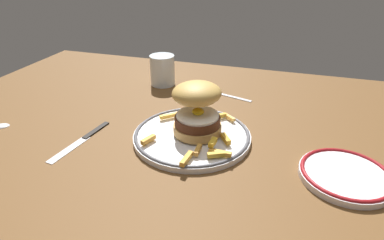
{
  "coord_description": "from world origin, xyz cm",
  "views": [
    {
      "loc": [
        23.27,
        -56.29,
        36.67
      ],
      "look_at": [
        5.31,
        1.28,
        4.6
      ],
      "focal_mm": 30.17,
      "sensor_mm": 36.0,
      "label": 1
    }
  ],
  "objects_px": {
    "dinner_plate": "(192,135)",
    "water_glass": "(163,72)",
    "knife": "(86,137)",
    "side_plate": "(345,175)",
    "fork": "(226,95)",
    "burger": "(197,107)"
  },
  "relations": [
    {
      "from": "dinner_plate",
      "to": "water_glass",
      "type": "distance_m",
      "value": 0.33
    },
    {
      "from": "knife",
      "to": "dinner_plate",
      "type": "bearing_deg",
      "value": 16.84
    },
    {
      "from": "water_glass",
      "to": "side_plate",
      "type": "relative_size",
      "value": 0.55
    },
    {
      "from": "side_plate",
      "to": "fork",
      "type": "height_order",
      "value": "side_plate"
    },
    {
      "from": "side_plate",
      "to": "fork",
      "type": "bearing_deg",
      "value": 132.97
    },
    {
      "from": "dinner_plate",
      "to": "burger",
      "type": "height_order",
      "value": "burger"
    },
    {
      "from": "burger",
      "to": "side_plate",
      "type": "relative_size",
      "value": 0.94
    },
    {
      "from": "fork",
      "to": "dinner_plate",
      "type": "bearing_deg",
      "value": -95.31
    },
    {
      "from": "side_plate",
      "to": "water_glass",
      "type": "bearing_deg",
      "value": 145.74
    },
    {
      "from": "burger",
      "to": "knife",
      "type": "bearing_deg",
      "value": -159.8
    },
    {
      "from": "dinner_plate",
      "to": "water_glass",
      "type": "relative_size",
      "value": 2.84
    },
    {
      "from": "water_glass",
      "to": "fork",
      "type": "relative_size",
      "value": 0.63
    },
    {
      "from": "dinner_plate",
      "to": "knife",
      "type": "bearing_deg",
      "value": -163.16
    },
    {
      "from": "knife",
      "to": "burger",
      "type": "bearing_deg",
      "value": 20.2
    },
    {
      "from": "side_plate",
      "to": "knife",
      "type": "relative_size",
      "value": 0.9
    },
    {
      "from": "knife",
      "to": "side_plate",
      "type": "bearing_deg",
      "value": 1.9
    },
    {
      "from": "side_plate",
      "to": "knife",
      "type": "bearing_deg",
      "value": -178.1
    },
    {
      "from": "water_glass",
      "to": "knife",
      "type": "relative_size",
      "value": 0.5
    },
    {
      "from": "side_plate",
      "to": "dinner_plate",
      "type": "bearing_deg",
      "value": 170.66
    },
    {
      "from": "water_glass",
      "to": "side_plate",
      "type": "height_order",
      "value": "water_glass"
    },
    {
      "from": "fork",
      "to": "knife",
      "type": "relative_size",
      "value": 0.79
    },
    {
      "from": "water_glass",
      "to": "fork",
      "type": "height_order",
      "value": "water_glass"
    }
  ]
}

